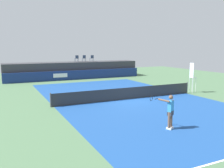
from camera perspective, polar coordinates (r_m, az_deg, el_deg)
ground_plane at (r=22.32m, az=0.01°, el=-2.11°), size 48.00×48.00×0.00m
court_inner at (r=19.71m, az=3.78°, el=-3.56°), size 12.00×22.00×0.00m
sponsor_wall at (r=31.93m, az=-8.16°, el=2.13°), size 18.00×0.22×1.20m
spectator_platform at (r=33.59m, az=-9.09°, el=3.28°), size 18.00×2.80×2.20m
spectator_chair_far_left at (r=33.76m, az=-8.31°, el=6.04°), size 0.44×0.44×0.89m
spectator_chair_left at (r=34.12m, az=-6.61°, el=6.10°), size 0.47×0.47×0.89m
spectator_chair_center at (r=34.25m, az=-4.77°, el=6.13°), size 0.47×0.47×0.89m
umpire_chair at (r=23.46m, az=18.35°, el=1.89°), size 0.49×0.49×2.76m
tennis_net at (r=19.62m, az=3.79°, el=-2.21°), size 12.40×0.02×0.95m
net_post_near at (r=17.49m, az=-14.26°, el=-3.71°), size 0.10×0.10×1.00m
net_post_far at (r=23.25m, az=17.25°, el=-0.82°), size 0.10×0.10×1.00m
tennis_player at (r=12.75m, az=13.47°, el=-6.12°), size 1.07×1.03×1.77m
tennis_ball at (r=21.39m, az=-9.32°, el=-2.59°), size 0.07×0.07×0.07m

